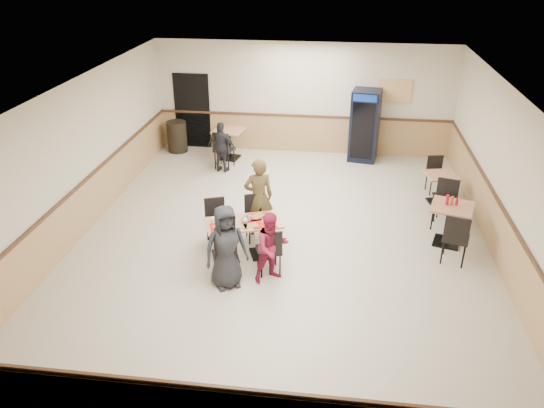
# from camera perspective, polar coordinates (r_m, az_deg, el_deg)

# --- Properties ---
(ground) EXTENTS (10.00, 10.00, 0.00)m
(ground) POSITION_cam_1_polar(r_m,az_deg,el_deg) (10.52, 1.11, -3.84)
(ground) COLOR beige
(ground) RESTS_ON ground
(room_shell) EXTENTS (10.00, 10.00, 10.00)m
(room_shell) POSITION_cam_1_polar(r_m,az_deg,el_deg) (12.54, 10.56, 3.81)
(room_shell) COLOR silver
(room_shell) RESTS_ON ground
(main_table) EXTENTS (1.52, 1.10, 0.73)m
(main_table) POSITION_cam_1_polar(r_m,az_deg,el_deg) (9.75, -3.03, -3.22)
(main_table) COLOR black
(main_table) RESTS_ON ground
(main_chairs) EXTENTS (1.68, 1.91, 0.93)m
(main_chairs) POSITION_cam_1_polar(r_m,az_deg,el_deg) (9.75, -3.31, -3.36)
(main_chairs) COLOR black
(main_chairs) RESTS_ON ground
(diner_woman_left) EXTENTS (0.87, 0.77, 1.49)m
(diner_woman_left) POSITION_cam_1_polar(r_m,az_deg,el_deg) (8.85, -4.98, -4.63)
(diner_woman_left) COLOR #212327
(diner_woman_left) RESTS_ON ground
(diner_woman_right) EXTENTS (0.79, 0.75, 1.28)m
(diner_woman_right) POSITION_cam_1_polar(r_m,az_deg,el_deg) (9.02, -0.02, -4.68)
(diner_woman_right) COLOR maroon
(diner_woman_right) RESTS_ON ground
(diner_man_opposite) EXTENTS (0.68, 0.55, 1.60)m
(diner_man_opposite) POSITION_cam_1_polar(r_m,az_deg,el_deg) (10.39, -1.46, 0.74)
(diner_man_opposite) COLOR brown
(diner_man_opposite) RESTS_ON ground
(lone_diner) EXTENTS (0.81, 0.46, 1.30)m
(lone_diner) POSITION_cam_1_polar(r_m,az_deg,el_deg) (13.47, -5.43, 6.08)
(lone_diner) COLOR #212327
(lone_diner) RESTS_ON ground
(tabletop_clutter) EXTENTS (1.22, 0.91, 0.12)m
(tabletop_clutter) POSITION_cam_1_polar(r_m,az_deg,el_deg) (9.56, -3.03, -2.01)
(tabletop_clutter) COLOR red
(tabletop_clutter) RESTS_ON main_table
(side_table_near) EXTENTS (0.94, 0.94, 0.81)m
(side_table_near) POSITION_cam_1_polar(r_m,az_deg,el_deg) (10.70, 18.62, -1.50)
(side_table_near) COLOR black
(side_table_near) RESTS_ON ground
(side_table_near_chair_south) EXTENTS (0.59, 0.59, 1.03)m
(side_table_near_chair_south) POSITION_cam_1_polar(r_m,az_deg,el_deg) (10.15, 19.19, -3.33)
(side_table_near_chair_south) COLOR black
(side_table_near_chair_south) RESTS_ON ground
(side_table_near_chair_north) EXTENTS (0.59, 0.59, 1.03)m
(side_table_near_chair_north) POSITION_cam_1_polar(r_m,az_deg,el_deg) (11.28, 18.07, -0.09)
(side_table_near_chair_north) COLOR black
(side_table_near_chair_north) RESTS_ON ground
(side_table_far) EXTENTS (0.76, 0.76, 0.69)m
(side_table_far) POSITION_cam_1_polar(r_m,az_deg,el_deg) (12.36, 17.63, 2.06)
(side_table_far) COLOR black
(side_table_far) RESTS_ON ground
(side_table_far_chair_south) EXTENTS (0.48, 0.48, 0.88)m
(side_table_far_chair_south) POSITION_cam_1_polar(r_m,az_deg,el_deg) (11.87, 18.01, 0.87)
(side_table_far_chair_south) COLOR black
(side_table_far_chair_south) RESTS_ON ground
(side_table_far_chair_north) EXTENTS (0.48, 0.48, 0.88)m
(side_table_far_chair_north) POSITION_cam_1_polar(r_m,az_deg,el_deg) (12.87, 17.25, 2.98)
(side_table_far_chair_north) COLOR black
(side_table_far_chair_north) RESTS_ON ground
(condiment_caddy) EXTENTS (0.23, 0.06, 0.20)m
(condiment_caddy) POSITION_cam_1_polar(r_m,az_deg,el_deg) (10.58, 18.69, 0.36)
(condiment_caddy) COLOR red
(condiment_caddy) RESTS_ON side_table_near
(back_table) EXTENTS (0.89, 0.89, 0.81)m
(back_table) POSITION_cam_1_polar(r_m,az_deg,el_deg) (14.36, -4.63, 6.95)
(back_table) COLOR black
(back_table) RESTS_ON ground
(back_table_chair_lone) EXTENTS (0.56, 0.56, 1.03)m
(back_table_chair_lone) POSITION_cam_1_polar(r_m,az_deg,el_deg) (13.77, -5.17, 5.95)
(back_table_chair_lone) COLOR black
(back_table_chair_lone) RESTS_ON ground
(pepsi_cooler) EXTENTS (0.82, 0.83, 1.89)m
(pepsi_cooler) POSITION_cam_1_polar(r_m,az_deg,el_deg) (14.33, 9.93, 8.31)
(pepsi_cooler) COLOR black
(pepsi_cooler) RESTS_ON ground
(trash_bin) EXTENTS (0.54, 0.54, 0.86)m
(trash_bin) POSITION_cam_1_polar(r_m,az_deg,el_deg) (15.10, -10.17, 7.15)
(trash_bin) COLOR black
(trash_bin) RESTS_ON ground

